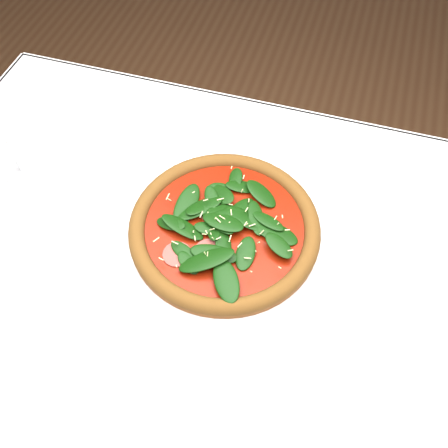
% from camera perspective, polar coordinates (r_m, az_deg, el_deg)
% --- Properties ---
extents(ground, '(6.00, 6.00, 0.00)m').
position_cam_1_polar(ground, '(1.51, 0.17, -19.43)').
color(ground, brown).
rests_on(ground, ground).
extents(dining_table, '(1.21, 0.81, 0.75)m').
position_cam_1_polar(dining_table, '(0.90, 0.27, -8.42)').
color(dining_table, silver).
rests_on(dining_table, ground).
extents(plate, '(0.37, 0.37, 0.02)m').
position_cam_1_polar(plate, '(0.83, 0.05, -1.04)').
color(plate, white).
rests_on(plate, dining_table).
extents(pizza, '(0.34, 0.34, 0.04)m').
position_cam_1_polar(pizza, '(0.82, 0.05, -0.22)').
color(pizza, brown).
rests_on(pizza, plate).
extents(saucer_far, '(0.15, 0.15, 0.01)m').
position_cam_1_polar(saucer_far, '(0.98, 23.73, 3.94)').
color(saucer_far, white).
rests_on(saucer_far, dining_table).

